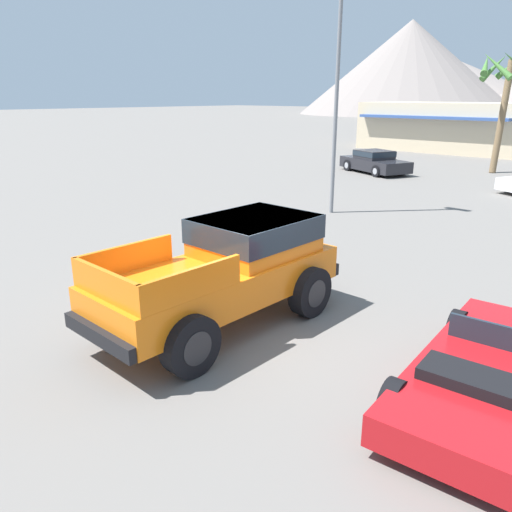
{
  "coord_description": "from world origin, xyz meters",
  "views": [
    {
      "loc": [
        6.13,
        -6.32,
        4.14
      ],
      "look_at": [
        -0.24,
        0.51,
        1.13
      ],
      "focal_mm": 35.0,
      "sensor_mm": 36.0,
      "label": 1
    }
  ],
  "objects": [
    {
      "name": "street_lamp_post",
      "position": [
        -4.21,
        8.85,
        5.07
      ],
      "size": [
        0.9,
        0.24,
        8.56
      ],
      "color": "slate",
      "rests_on": "ground_plane"
    },
    {
      "name": "orange_pickup_truck",
      "position": [
        -0.24,
        -0.17,
        1.1
      ],
      "size": [
        2.3,
        5.11,
        1.93
      ],
      "rotation": [
        0.0,
        0.0,
        -0.0
      ],
      "color": "orange",
      "rests_on": "ground_plane"
    },
    {
      "name": "parked_car_dark",
      "position": [
        -8.24,
        18.81,
        0.63
      ],
      "size": [
        4.62,
        3.3,
        1.23
      ],
      "rotation": [
        0.0,
        0.0,
        4.32
      ],
      "color": "#232328",
      "rests_on": "ground_plane"
    },
    {
      "name": "storefront_building",
      "position": [
        -10.41,
        33.64,
        1.82
      ],
      "size": [
        12.5,
        7.44,
        3.63
      ],
      "color": "beige",
      "rests_on": "ground_plane"
    },
    {
      "name": "ground_plane",
      "position": [
        0.0,
        0.0,
        0.0
      ],
      "size": [
        320.0,
        320.0,
        0.0
      ],
      "primitive_type": "plane",
      "color": "slate"
    },
    {
      "name": "palm_tree_tall",
      "position": [
        -3.36,
        23.39,
        4.83
      ],
      "size": [
        2.94,
        2.76,
        6.4
      ],
      "color": "brown",
      "rests_on": "ground_plane"
    },
    {
      "name": "red_convertible_car",
      "position": [
        4.36,
        0.39,
        0.4
      ],
      "size": [
        2.27,
        4.56,
        0.98
      ],
      "rotation": [
        0.0,
        0.0,
        0.1
      ],
      "color": "#B21419",
      "rests_on": "ground_plane"
    }
  ]
}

